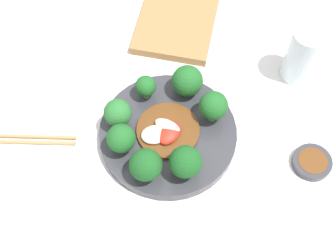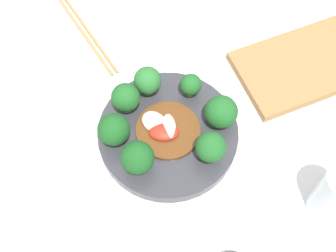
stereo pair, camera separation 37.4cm
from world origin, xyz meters
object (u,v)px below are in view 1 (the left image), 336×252
at_px(broccoli_southwest, 146,86).
at_px(broccoli_northeast, 186,162).
at_px(chopsticks, 14,139).
at_px(cutting_board, 180,9).
at_px(broccoli_southeast, 121,139).
at_px(plate, 168,134).
at_px(broccoli_east, 146,165).
at_px(stirfry_center, 166,131).
at_px(broccoli_south, 118,113).
at_px(broccoli_northwest, 213,106).
at_px(sauce_dish, 312,162).
at_px(drinking_glass, 303,55).
at_px(broccoli_west, 187,81).

xyz_separation_m(broccoli_southwest, broccoli_northeast, (0.13, 0.12, 0.01)).
distance_m(chopsticks, cutting_board, 0.45).
xyz_separation_m(broccoli_northeast, broccoli_southeast, (-0.01, -0.12, -0.00)).
distance_m(plate, broccoli_east, 0.11).
height_order(broccoli_northeast, stirfry_center, broccoli_northeast).
height_order(plate, broccoli_east, broccoli_east).
height_order(broccoli_south, chopsticks, broccoli_south).
bearing_deg(broccoli_southeast, broccoli_northwest, 131.46).
bearing_deg(sauce_dish, plate, -82.74).
relative_size(plate, chopsticks, 1.13).
xyz_separation_m(broccoli_northwest, chopsticks, (0.16, -0.34, -0.06)).
distance_m(broccoli_northwest, sauce_dish, 0.21).
height_order(broccoli_southeast, stirfry_center, broccoli_southeast).
bearing_deg(broccoli_south, plate, 98.72).
height_order(plate, broccoli_northwest, broccoli_northwest).
bearing_deg(drinking_glass, broccoli_southwest, -57.86).
xyz_separation_m(broccoli_east, broccoli_south, (-0.08, -0.08, -0.00)).
bearing_deg(broccoli_east, broccoli_southwest, -159.25).
height_order(broccoli_southwest, broccoli_southeast, broccoli_southeast).
height_order(plate, drinking_glass, drinking_glass).
xyz_separation_m(broccoli_east, stirfry_center, (-0.09, 0.00, -0.03)).
bearing_deg(broccoli_south, broccoli_east, 46.30).
distance_m(broccoli_southwest, sauce_dish, 0.34).
relative_size(broccoli_northeast, stirfry_center, 0.60).
bearing_deg(cutting_board, sauce_dish, 51.57).
distance_m(broccoli_southwest, drinking_glass, 0.31).
distance_m(broccoli_southwest, broccoli_northeast, 0.18).
distance_m(plate, broccoli_west, 0.11).
bearing_deg(broccoli_northwest, stirfry_center, -48.88).
relative_size(broccoli_west, cutting_board, 0.22).
height_order(chopsticks, sauce_dish, sauce_dish).
bearing_deg(broccoli_west, plate, -3.04).
bearing_deg(broccoli_west, stirfry_center, -4.01).
xyz_separation_m(stirfry_center, drinking_glass, (-0.23, 0.20, 0.03)).
relative_size(broccoli_south, chopsticks, 0.28).
bearing_deg(broccoli_west, broccoli_south, -41.27).
distance_m(broccoli_northeast, broccoli_west, 0.17).
bearing_deg(chopsticks, stirfry_center, 109.72).
distance_m(broccoli_east, drinking_glass, 0.38).
xyz_separation_m(sauce_dish, cutting_board, (-0.27, -0.34, 0.00)).
bearing_deg(broccoli_southeast, cutting_board, -177.82).
height_order(broccoli_west, broccoli_south, broccoli_west).
height_order(broccoli_east, broccoli_southwest, broccoli_east).
relative_size(broccoli_southwest, broccoli_northwest, 0.78).
relative_size(broccoli_southwest, broccoli_southeast, 0.79).
bearing_deg(stirfry_center, chopsticks, -70.28).
bearing_deg(broccoli_southwest, stirfry_center, 44.44).
bearing_deg(broccoli_southwest, cutting_board, -176.88).
bearing_deg(chopsticks, broccoli_southeast, 100.96).
bearing_deg(plate, stirfry_center, -24.80).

